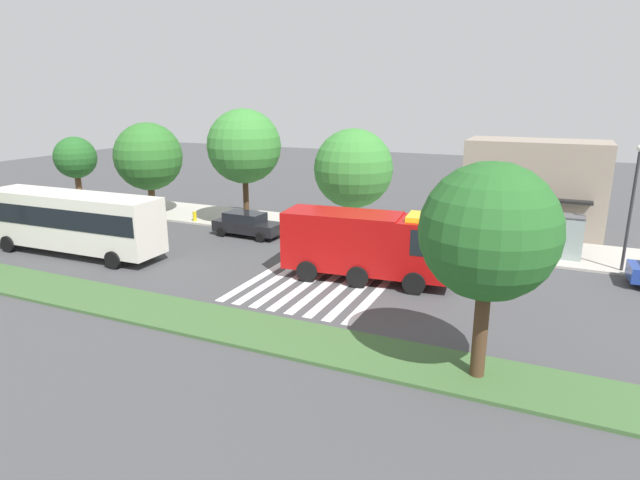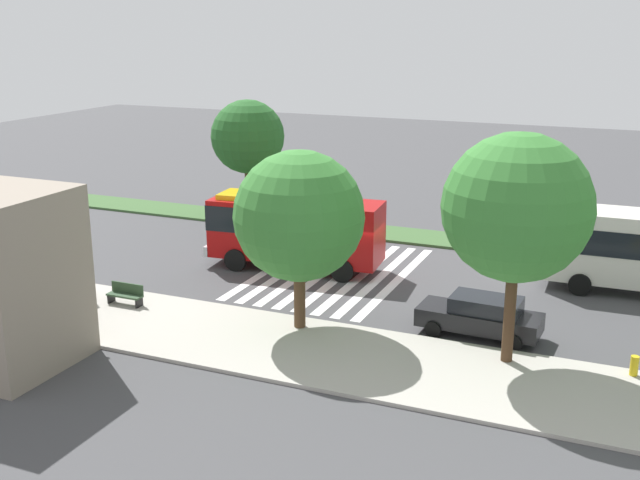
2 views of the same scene
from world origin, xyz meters
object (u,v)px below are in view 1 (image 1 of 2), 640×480
Objects in this scene: fire_truck at (372,243)px; fire_hydrant at (195,216)px; street_lamp at (633,199)px; median_tree_west at (489,232)px; transit_bus at (72,219)px; sidewalk_tree_far_west at (75,158)px; parked_car_west at (247,224)px; sidewalk_tree_east at (353,169)px; bench_near_shelter at (477,241)px; sidewalk_tree_center at (244,146)px; sidewalk_tree_west at (148,157)px; bus_stop_shelter at (551,227)px.

fire_hydrant is (-16.07, 6.58, -1.52)m from fire_truck.
median_tree_west is at bearing -110.49° from street_lamp.
sidewalk_tree_far_west is (-10.59, 9.95, 1.98)m from transit_bus.
transit_bus is at bearing -99.20° from fire_hydrant.
sidewalk_tree_east is at bearing 20.83° from parked_car_west.
parked_car_west is (-10.46, 4.88, -1.17)m from fire_truck.
fire_hydrant is (-5.62, 1.70, -0.35)m from parked_car_west.
transit_bus is 7.35× the size of bench_near_shelter.
median_tree_west is at bearing -39.05° from sidewalk_tree_center.
transit_bus is at bearing -130.01° from parked_car_west.
street_lamp is at bearing 69.51° from median_tree_west.
street_lamp is at bearing -0.57° from sidewalk_tree_far_west.
sidewalk_tree_center reaches higher than fire_truck.
median_tree_west is at bearing 167.06° from transit_bus.
sidewalk_tree_west is (7.74, 0.00, 0.47)m from sidewalk_tree_far_west.
median_tree_west is 27.08m from fire_hydrant.
transit_bus is 12.02m from sidewalk_tree_center.
transit_bus is at bearing -175.98° from fire_truck.
sidewalk_tree_far_west is 0.80× the size of median_tree_west.
bus_stop_shelter is 0.53× the size of street_lamp.
fire_truck is 1.54× the size of sidewalk_tree_far_west.
sidewalk_tree_far_west is at bearing 177.64° from fire_hydrant.
street_lamp is 0.81× the size of sidewalk_tree_center.
fire_truck is at bearing -62.02° from sidewalk_tree_east.
median_tree_west reaches higher than bus_stop_shelter.
sidewalk_tree_west is at bearing 170.27° from parked_car_west.
street_lamp is (11.83, 6.68, 2.02)m from fire_truck.
sidewalk_tree_far_west is 0.81× the size of sidewalk_tree_west.
bench_near_shelter is 8.88m from sidewalk_tree_east.
sidewalk_tree_far_west is 0.82× the size of sidewalk_tree_east.
transit_bus is at bearing 168.49° from median_tree_west.
sidewalk_tree_center is 8.18m from sidewalk_tree_east.
transit_bus is 16.80× the size of fire_hydrant.
fire_truck is 11.21m from bus_stop_shelter.
sidewalk_tree_east is (24.43, 0.00, 0.50)m from sidewalk_tree_far_west.
fire_hydrant is at bearing -2.36° from sidewalk_tree_far_west.
street_lamp is 15.60m from sidewalk_tree_east.
bench_near_shelter is at bearing 172.42° from street_lamp.
street_lamp reaches higher than sidewalk_tree_far_west.
bus_stop_shelter is at bearing -159.04° from transit_bus.
fire_hydrant is at bearing -179.79° from street_lamp.
parked_car_west is 0.41× the size of transit_bus.
bus_stop_shelter is at bearing 3.14° from sidewalk_tree_east.
bench_near_shelter is 24.90m from sidewalk_tree_west.
transit_bus is 24.70m from median_tree_west.
sidewalk_tree_far_west is at bearing 180.00° from sidewalk_tree_center.
bus_stop_shelter is at bearing 1.31° from sidewalk_tree_west.
sidewalk_tree_far_west is (-40.01, 0.40, 0.11)m from street_lamp.
parked_car_west is 22.58m from street_lamp.
median_tree_west is (-5.40, -14.44, 1.06)m from street_lamp.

